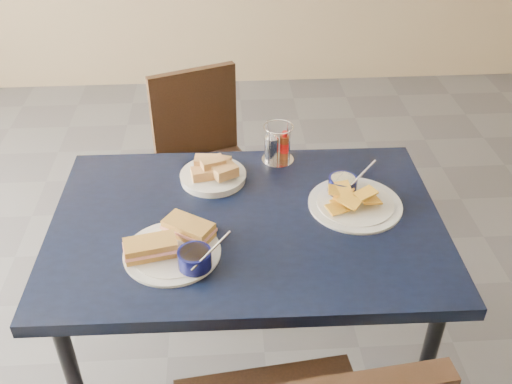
{
  "coord_description": "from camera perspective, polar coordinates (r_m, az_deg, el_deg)",
  "views": [
    {
      "loc": [
        -0.13,
        -1.44,
        1.8
      ],
      "look_at": [
        -0.04,
        -0.07,
        0.82
      ],
      "focal_mm": 40.0,
      "sensor_mm": 36.0,
      "label": 1
    }
  ],
  "objects": [
    {
      "name": "bread_basket",
      "position": [
        1.85,
        -4.3,
        1.93
      ],
      "size": [
        0.21,
        0.21,
        0.08
      ],
      "color": "white",
      "rests_on": "dining_table"
    },
    {
      "name": "plantain_plate",
      "position": [
        1.78,
        9.42,
        -0.51
      ],
      "size": [
        0.29,
        0.29,
        0.12
      ],
      "color": "white",
      "rests_on": "dining_table"
    },
    {
      "name": "ground",
      "position": [
        2.31,
        0.85,
        -15.73
      ],
      "size": [
        6.0,
        6.0,
        0.0
      ],
      "primitive_type": "plane",
      "color": "#4D4C51",
      "rests_on": "ground"
    },
    {
      "name": "dining_table",
      "position": [
        1.74,
        -0.9,
        -4.56
      ],
      "size": [
        1.17,
        0.79,
        0.75
      ],
      "color": "black",
      "rests_on": "ground"
    },
    {
      "name": "condiment_caddy",
      "position": [
        1.93,
        2.08,
        4.61
      ],
      "size": [
        0.11,
        0.11,
        0.14
      ],
      "color": "silver",
      "rests_on": "dining_table"
    },
    {
      "name": "sandwich_plate",
      "position": [
        1.58,
        -8.05,
        -5.41
      ],
      "size": [
        0.3,
        0.27,
        0.12
      ],
      "color": "white",
      "rests_on": "dining_table"
    },
    {
      "name": "chair_far",
      "position": [
        2.55,
        -4.67,
        4.13
      ],
      "size": [
        0.5,
        0.5,
        0.82
      ],
      "color": "black",
      "rests_on": "ground"
    }
  ]
}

